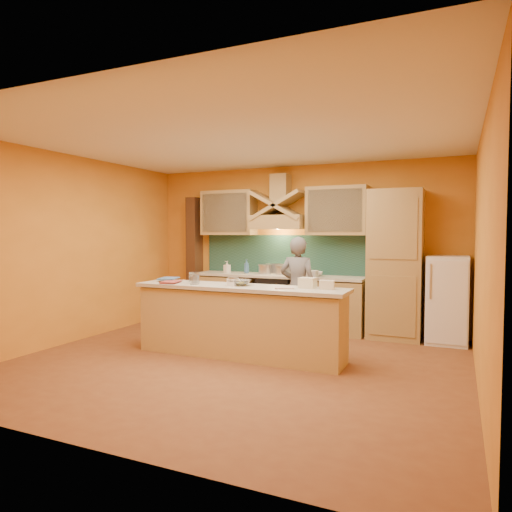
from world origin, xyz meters
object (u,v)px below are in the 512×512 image
at_px(stove, 277,302).
at_px(fridge, 447,300).
at_px(person, 298,287).
at_px(mixing_bowl, 239,283).
at_px(kitchen_scale, 233,282).

distance_m(stove, fridge, 2.71).
height_order(person, mixing_bowl, person).
distance_m(fridge, person, 2.21).
bearing_deg(mixing_bowl, person, 73.64).
height_order(fridge, mixing_bowl, fridge).
bearing_deg(stove, person, -45.81).
xyz_separation_m(fridge, person, (-2.13, -0.59, 0.14)).
bearing_deg(person, mixing_bowl, 73.71).
bearing_deg(kitchen_scale, mixing_bowl, 66.82).
relative_size(fridge, person, 0.82).
bearing_deg(fridge, mixing_bowl, -143.15).
bearing_deg(kitchen_scale, fridge, 46.22).
bearing_deg(fridge, stove, 180.00).
bearing_deg(person, fridge, -164.53).
height_order(person, kitchen_scale, person).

